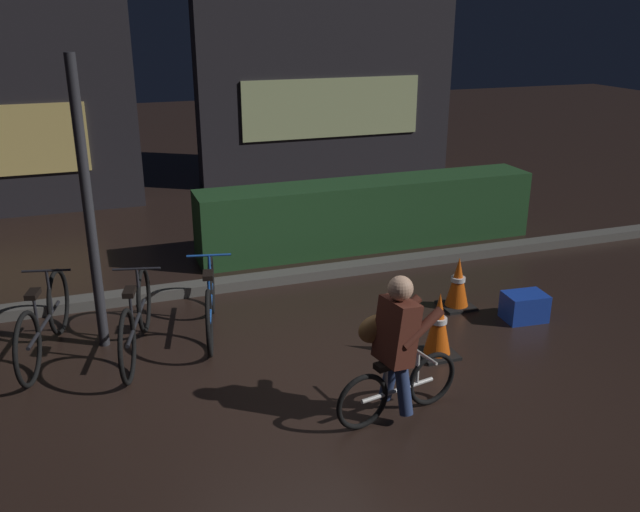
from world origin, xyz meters
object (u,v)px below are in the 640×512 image
traffic_cone_far (458,284)px  blue_crate (524,307)px  parked_bike_center_right (210,301)px  traffic_cone_near (438,326)px  parked_bike_center_left (136,320)px  cyclist (395,347)px  parked_bike_left_mid (44,322)px  street_post (88,209)px

traffic_cone_far → blue_crate: traffic_cone_far is taller
parked_bike_center_right → traffic_cone_near: parked_bike_center_right is taller
parked_bike_center_right → traffic_cone_far: parked_bike_center_right is taller
parked_bike_center_left → cyclist: cyclist is taller
traffic_cone_near → cyclist: cyclist is taller
parked_bike_left_mid → cyclist: 3.40m
street_post → parked_bike_left_mid: street_post is taller
parked_bike_center_right → blue_crate: parked_bike_center_right is taller
parked_bike_center_left → blue_crate: 4.05m
parked_bike_left_mid → parked_bike_center_right: bearing=-76.4°
traffic_cone_far → cyclist: size_ratio=0.48×
traffic_cone_near → blue_crate: bearing=17.4°
parked_bike_center_left → traffic_cone_near: parked_bike_center_left is taller
parked_bike_center_right → traffic_cone_far: size_ratio=2.73×
parked_bike_center_left → traffic_cone_near: 2.90m
street_post → traffic_cone_far: (3.79, -0.37, -1.12)m
street_post → blue_crate: 4.58m
parked_bike_center_left → street_post: bearing=58.4°
parked_bike_center_left → parked_bike_left_mid: bearing=87.1°
parked_bike_center_right → street_post: bearing=98.4°
street_post → parked_bike_center_left: bearing=-45.2°
parked_bike_center_right → parked_bike_left_mid: bearing=101.9°
traffic_cone_far → parked_bike_left_mid: bearing=175.9°
parked_bike_left_mid → parked_bike_center_right: parked_bike_left_mid is taller
traffic_cone_near → parked_bike_center_right: bearing=147.9°
parked_bike_center_left → parked_bike_center_right: size_ratio=1.04×
parked_bike_left_mid → traffic_cone_near: 3.77m
parked_bike_left_mid → parked_bike_center_left: (0.83, -0.25, 0.00)m
traffic_cone_near → cyclist: size_ratio=0.52×
traffic_cone_far → blue_crate: (0.52, -0.53, -0.14)m
parked_bike_center_right → traffic_cone_far: bearing=-84.5°
traffic_cone_near → parked_bike_left_mid: bearing=160.9°
traffic_cone_near → blue_crate: (1.27, 0.40, -0.17)m
street_post → traffic_cone_near: 3.48m
street_post → traffic_cone_far: bearing=-5.7°
parked_bike_left_mid → traffic_cone_far: bearing=-80.5°
cyclist → traffic_cone_near: bearing=32.4°
street_post → parked_bike_center_right: 1.51m
traffic_cone_near → traffic_cone_far: size_ratio=1.10×
street_post → cyclist: street_post is taller
traffic_cone_near → traffic_cone_far: 1.19m
parked_bike_center_right → parked_bike_center_left: bearing=119.8°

